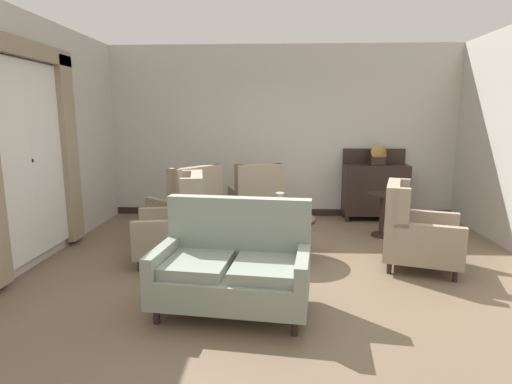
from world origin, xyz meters
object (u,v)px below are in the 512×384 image
(side_table, at_px, (382,211))
(settee, at_px, (233,267))
(coffee_table, at_px, (278,224))
(armchair_back_corner, at_px, (189,207))
(gramophone, at_px, (381,153))
(armchair_far_left, at_px, (415,233))
(armchair_foreground_right, at_px, (255,200))
(sideboard, at_px, (375,189))
(porcelain_vase, at_px, (280,207))
(armchair_beside_settee, at_px, (178,225))

(side_table, bearing_deg, settee, -129.29)
(coffee_table, relative_size, armchair_back_corner, 0.81)
(gramophone, bearing_deg, armchair_far_left, -92.86)
(armchair_back_corner, distance_m, gramophone, 3.36)
(armchair_foreground_right, xyz_separation_m, sideboard, (2.07, 0.60, 0.10))
(porcelain_vase, height_order, armchair_foreground_right, armchair_foreground_right)
(armchair_foreground_right, height_order, sideboard, sideboard)
(porcelain_vase, xyz_separation_m, armchair_foreground_right, (-0.38, 1.39, -0.20))
(armchair_beside_settee, height_order, armchair_far_left, armchair_beside_settee)
(armchair_beside_settee, distance_m, armchair_back_corner, 1.06)
(armchair_beside_settee, distance_m, sideboard, 3.69)
(porcelain_vase, xyz_separation_m, side_table, (1.56, 0.95, -0.25))
(armchair_foreground_right, bearing_deg, armchair_beside_settee, 42.50)
(settee, relative_size, armchair_back_corner, 1.28)
(armchair_back_corner, distance_m, sideboard, 3.26)
(sideboard, relative_size, gramophone, 2.67)
(porcelain_vase, distance_m, armchair_beside_settee, 1.31)
(armchair_back_corner, xyz_separation_m, side_table, (2.92, 0.11, -0.05))
(coffee_table, bearing_deg, porcelain_vase, 54.87)
(armchair_beside_settee, relative_size, gramophone, 2.39)
(armchair_beside_settee, relative_size, side_table, 1.65)
(coffee_table, relative_size, armchair_beside_settee, 0.87)
(coffee_table, xyz_separation_m, side_table, (1.58, 0.98, -0.04))
(armchair_foreground_right, bearing_deg, coffee_table, 85.96)
(porcelain_vase, xyz_separation_m, sideboard, (1.69, 1.98, -0.10))
(armchair_beside_settee, relative_size, sideboard, 0.89)
(coffee_table, relative_size, armchair_foreground_right, 0.89)
(armchair_beside_settee, bearing_deg, settee, 22.19)
(porcelain_vase, xyz_separation_m, armchair_far_left, (1.62, -0.32, -0.22))
(coffee_table, xyz_separation_m, porcelain_vase, (0.02, 0.03, 0.21))
(coffee_table, bearing_deg, side_table, 31.90)
(settee, xyz_separation_m, gramophone, (2.18, 3.41, 0.78))
(settee, xyz_separation_m, armchair_far_left, (2.07, 1.18, 0.02))
(armchair_foreground_right, bearing_deg, side_table, 149.14)
(coffee_table, distance_m, settee, 1.53)
(porcelain_vase, relative_size, side_table, 0.48)
(coffee_table, bearing_deg, armchair_beside_settee, -171.80)
(coffee_table, xyz_separation_m, gramophone, (1.75, 1.93, 0.75))
(coffee_table, height_order, armchair_beside_settee, armchair_beside_settee)
(porcelain_vase, bearing_deg, side_table, 31.40)
(settee, relative_size, gramophone, 3.25)
(porcelain_vase, relative_size, armchair_far_left, 0.30)
(armchair_far_left, bearing_deg, gramophone, 14.44)
(armchair_far_left, distance_m, armchair_back_corner, 3.20)
(armchair_foreground_right, xyz_separation_m, armchair_back_corner, (-0.99, -0.55, -0.00))
(side_table, bearing_deg, coffee_table, -148.10)
(armchair_back_corner, bearing_deg, armchair_foreground_right, 157.12)
(coffee_table, xyz_separation_m, armchair_back_corner, (-1.34, 0.87, 0.01))
(porcelain_vase, distance_m, sideboard, 2.61)
(armchair_far_left, xyz_separation_m, sideboard, (0.07, 2.31, 0.12))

